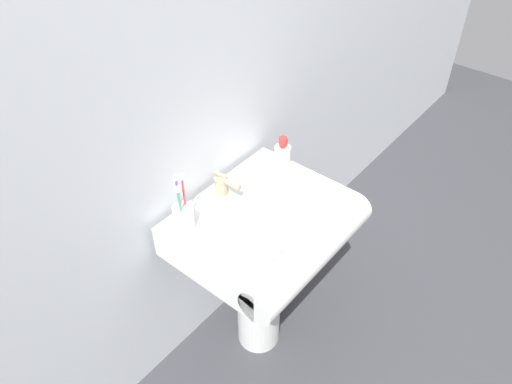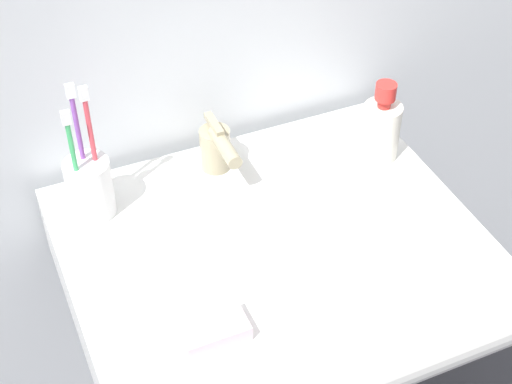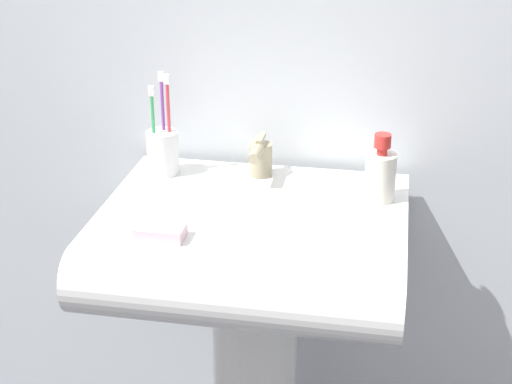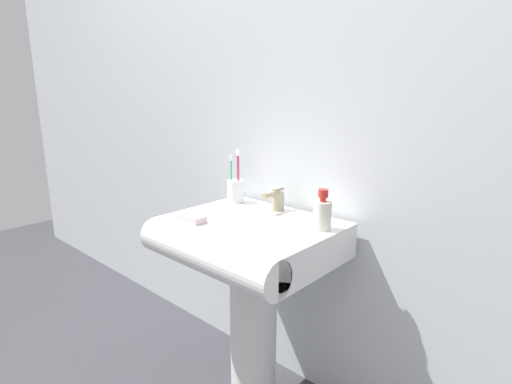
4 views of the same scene
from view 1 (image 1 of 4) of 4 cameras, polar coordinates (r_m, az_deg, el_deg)
The scene contains 8 objects.
ground_plane at distance 2.24m, azimuth 0.30°, elevation -16.05°, with size 6.00×6.00×0.00m, color #38383D.
wall_back at distance 1.55m, azimuth -7.22°, elevation 14.76°, with size 5.00×0.05×2.40m, color silver.
sink_pedestal at distance 1.99m, azimuth 0.33°, elevation -11.19°, with size 0.17×0.17×0.62m, color white.
sink_basin at distance 1.69m, azimuth 1.63°, elevation -4.29°, with size 0.58×0.49×0.12m.
faucet at distance 1.70m, azimuth -3.81°, elevation 0.84°, with size 0.05×0.11×0.09m.
toothbrush_cup at distance 1.59m, azimuth -8.26°, elevation -2.83°, with size 0.07×0.07×0.21m.
soap_bottle at distance 1.81m, azimuth 3.05°, elevation 4.09°, with size 0.06×0.06×0.13m.
bar_soap at distance 1.52m, azimuth 1.56°, elevation -7.05°, with size 0.09×0.05×0.02m, color silver.
Camera 1 is at (-0.95, -0.76, 1.88)m, focal length 35.00 mm.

